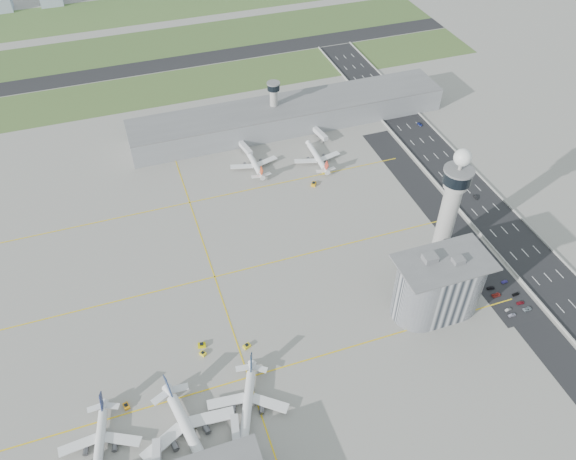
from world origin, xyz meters
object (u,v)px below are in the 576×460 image
object	(u,v)px
jet_bridge_far_0	(241,145)
car_lot_2	(496,295)
car_lot_0	(512,315)
admin_building	(439,285)
tug_3	(202,345)
car_lot_5	(468,265)
airplane_far_a	(253,159)
jet_bridge_far_1	(315,130)
secondary_tower	(274,101)
car_lot_8	(516,294)
car_hw_2	(420,124)
tug_0	(126,406)
car_lot_7	(520,303)
jet_bridge_near_2	(238,452)
tug_4	(314,184)
airplane_far_b	(317,154)
car_lot_11	(488,264)
airplane_near_a	(98,442)
tug_2	(247,346)
car_lot_10	(491,268)
airplane_near_b	(188,429)
car_lot_6	(527,309)
car_hw_4	(362,84)
control_tower	(451,202)
car_lot_1	(508,310)
car_lot_3	(491,288)
airplane_near_c	(247,402)
car_lot_9	(505,282)
tug_1	(203,353)
tug_5	(324,172)

from	to	relation	value
jet_bridge_far_0	car_lot_2	xyz separation A→B (m)	(82.03, -157.78, -2.21)
car_lot_0	admin_building	bearing A→B (deg)	62.74
tug_3	car_lot_2	size ratio (longest dim) A/B	0.73
car_lot_5	tug_3	bearing A→B (deg)	101.45
airplane_far_a	jet_bridge_far_1	world-z (taller)	airplane_far_a
secondary_tower	car_lot_8	size ratio (longest dim) A/B	8.68
car_lot_8	car_hw_2	xyz separation A→B (m)	(29.68, 147.37, -0.02)
tug_0	car_lot_7	xyz separation A→B (m)	(182.02, -6.44, -0.33)
jet_bridge_near_2	tug_4	xyz separation A→B (m)	(85.13, 142.82, -1.79)
airplane_far_b	car_lot_11	distance (m)	121.76
airplane_near_a	airplane_far_b	world-z (taller)	airplane_near_a
admin_building	tug_2	world-z (taller)	admin_building
car_lot_2	car_lot_10	world-z (taller)	car_lot_2
airplane_near_b	car_lot_6	bearing A→B (deg)	82.07
airplane_far_b	car_hw_4	distance (m)	102.41
car_hw_4	control_tower	bearing A→B (deg)	-102.69
secondary_tower	car_lot_0	world-z (taller)	secondary_tower
car_lot_1	admin_building	bearing A→B (deg)	59.73
car_lot_3	tug_0	bearing A→B (deg)	98.34
car_lot_3	car_lot_11	xyz separation A→B (m)	(7.78, 13.95, -0.02)
car_lot_5	car_lot_11	distance (m)	10.25
airplane_near_a	car_lot_7	world-z (taller)	airplane_near_a
control_tower	airplane_near_b	world-z (taller)	control_tower
jet_bridge_far_0	car_lot_2	distance (m)	177.85
car_lot_6	car_hw_4	bearing A→B (deg)	-8.44
control_tower	airplane_near_c	world-z (taller)	control_tower
tug_0	tug_3	size ratio (longest dim) A/B	0.91
airplane_near_a	tug_2	bearing A→B (deg)	123.05
car_lot_9	car_lot_7	bearing A→B (deg)	172.60
car_lot_1	car_lot_6	bearing A→B (deg)	-115.08
tug_3	car_lot_9	size ratio (longest dim) A/B	0.97
car_lot_3	car_lot_6	world-z (taller)	car_lot_6
control_tower	car_lot_8	bearing A→B (deg)	-59.85
tug_1	tug_4	xyz separation A→B (m)	(87.64, 94.34, 0.25)
jet_bridge_near_2	car_lot_8	bearing A→B (deg)	-67.39
airplane_near_c	tug_0	size ratio (longest dim) A/B	12.66
tug_3	car_lot_10	world-z (taller)	tug_3
tug_1	tug_2	bearing A→B (deg)	135.75
tug_4	car_lot_5	bearing A→B (deg)	-24.93
car_lot_0	car_lot_8	distance (m)	13.73
car_hw_2	car_lot_2	bearing A→B (deg)	-108.55
airplane_near_b	tug_0	world-z (taller)	airplane_near_b
car_lot_3	airplane_near_b	bearing A→B (deg)	106.35
tug_4	car_lot_11	bearing A→B (deg)	-21.17
airplane_near_a	car_lot_8	bearing A→B (deg)	104.79
tug_5	car_lot_6	world-z (taller)	tug_5
jet_bridge_near_2	airplane_near_a	bearing A→B (deg)	77.97
jet_bridge_far_1	car_lot_8	distance (m)	165.52
airplane_near_b	car_lot_10	xyz separation A→B (m)	(160.40, 38.06, -5.76)
control_tower	admin_building	bearing A→B (deg)	-123.70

